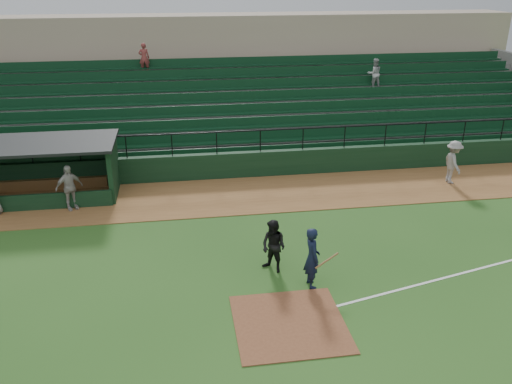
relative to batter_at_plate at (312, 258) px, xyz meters
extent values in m
plane|color=#27531A|center=(-1.04, -0.75, -0.97)|extent=(90.00, 90.00, 0.00)
cube|color=brown|center=(-1.04, 7.25, -0.96)|extent=(40.00, 4.00, 0.03)
cube|color=brown|center=(-1.04, -1.75, -0.96)|extent=(3.00, 3.00, 0.03)
cube|color=white|center=(6.96, 0.45, -0.97)|extent=(17.49, 4.44, 0.01)
cube|color=black|center=(-1.04, 9.45, -0.37)|extent=(36.00, 0.35, 1.20)
cylinder|color=black|center=(-1.04, 9.45, 1.23)|extent=(36.00, 0.06, 0.06)
cube|color=slate|center=(-1.04, 14.35, 0.83)|extent=(36.00, 9.00, 3.60)
cube|color=#0E341B|center=(-1.04, 13.85, 1.28)|extent=(34.56, 8.00, 4.05)
cube|color=tan|center=(-1.04, 20.85, 2.23)|extent=(38.00, 3.00, 6.40)
cube|color=slate|center=(-1.04, 18.85, 2.73)|extent=(36.00, 2.00, 0.20)
imported|color=#B0B0B0|center=(7.37, 15.15, 2.57)|extent=(0.81, 0.63, 1.68)
imported|color=brown|center=(-5.36, 17.15, 3.44)|extent=(0.59, 0.39, 1.62)
cube|color=black|center=(-10.79, 9.65, 0.18)|extent=(8.50, 0.20, 2.30)
cube|color=black|center=(-6.54, 8.35, 0.18)|extent=(0.20, 2.60, 2.30)
cube|color=black|center=(-10.79, 8.35, 1.39)|extent=(8.90, 3.20, 0.12)
cube|color=olive|center=(-10.79, 9.25, -0.72)|extent=(7.65, 0.40, 0.50)
cube|color=black|center=(-10.79, 7.00, -0.62)|extent=(8.50, 0.12, 0.70)
imported|color=black|center=(0.00, 0.00, 0.00)|extent=(0.52, 0.74, 1.95)
cylinder|color=olive|center=(0.40, -0.20, -0.02)|extent=(0.79, 0.34, 0.35)
imported|color=black|center=(-0.98, 1.04, -0.10)|extent=(1.07, 1.07, 1.75)
imported|color=gray|center=(8.32, 7.23, 0.03)|extent=(0.79, 1.30, 1.95)
imported|color=#ABA6A0|center=(-8.14, 6.85, -0.02)|extent=(1.17, 0.94, 1.85)
camera|label=1|loc=(-3.74, -13.28, 7.91)|focal=36.88mm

